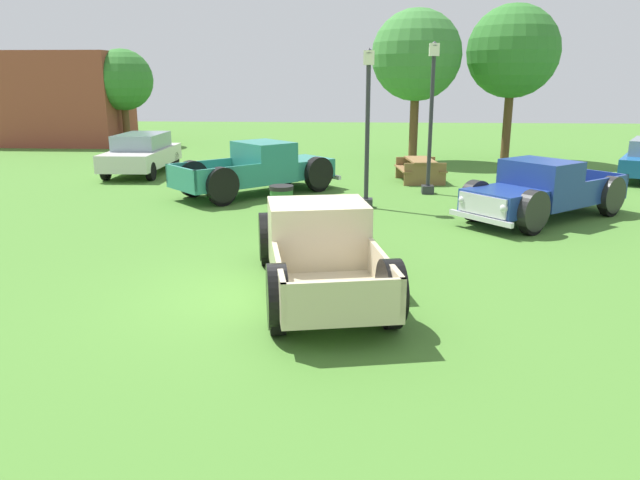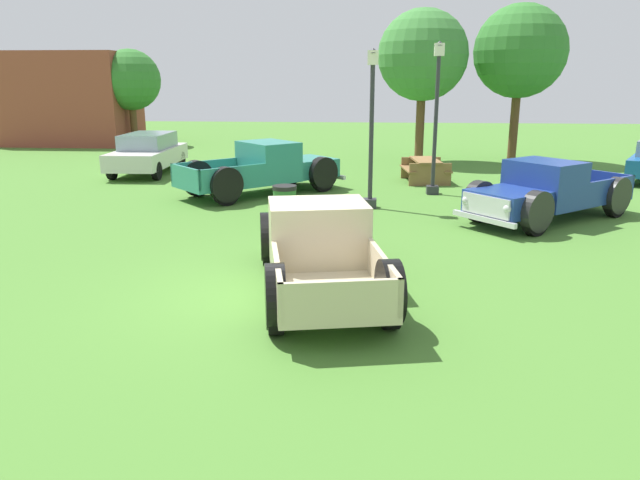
# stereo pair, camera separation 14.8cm
# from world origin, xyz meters

# --- Properties ---
(ground_plane) EXTENTS (80.00, 80.00, 0.00)m
(ground_plane) POSITION_xyz_m (0.00, 0.00, 0.00)
(ground_plane) COLOR #477A2D
(pickup_truck_foreground) EXTENTS (2.66, 5.06, 1.47)m
(pickup_truck_foreground) POSITION_xyz_m (0.69, 0.44, 0.70)
(pickup_truck_foreground) COLOR #C6B793
(pickup_truck_foreground) RESTS_ON ground_plane
(pickup_truck_behind_left) EXTENTS (4.90, 4.45, 1.51)m
(pickup_truck_behind_left) POSITION_xyz_m (5.83, 5.65, 0.72)
(pickup_truck_behind_left) COLOR navy
(pickup_truck_behind_left) RESTS_ON ground_plane
(pickup_truck_behind_right) EXTENTS (5.03, 4.86, 1.58)m
(pickup_truck_behind_right) POSITION_xyz_m (-1.48, 8.95, 0.76)
(pickup_truck_behind_right) COLOR #2D8475
(pickup_truck_behind_right) RESTS_ON ground_plane
(sedan_distant_a) EXTENTS (1.90, 4.45, 1.47)m
(sedan_distant_a) POSITION_xyz_m (-6.68, 12.52, 0.77)
(sedan_distant_a) COLOR silver
(sedan_distant_a) RESTS_ON ground_plane
(lamp_post_near) EXTENTS (0.36, 0.36, 4.51)m
(lamp_post_near) POSITION_xyz_m (3.53, 9.12, 2.36)
(lamp_post_near) COLOR #2D2D33
(lamp_post_near) RESTS_ON ground_plane
(lamp_post_far) EXTENTS (0.36, 0.36, 4.22)m
(lamp_post_far) POSITION_xyz_m (1.60, 6.92, 2.21)
(lamp_post_far) COLOR #2D2D33
(lamp_post_far) RESTS_ON ground_plane
(picnic_table) EXTENTS (1.67, 1.95, 0.78)m
(picnic_table) POSITION_xyz_m (3.50, 11.35, 0.49)
(picnic_table) COLOR olive
(picnic_table) RESTS_ON ground_plane
(trash_can) EXTENTS (0.59, 0.59, 0.95)m
(trash_can) POSITION_xyz_m (-0.48, 4.86, 0.48)
(trash_can) COLOR #2D6B2D
(trash_can) RESTS_ON ground_plane
(oak_tree_east) EXTENTS (3.79, 3.79, 6.42)m
(oak_tree_east) POSITION_xyz_m (7.68, 17.00, 4.51)
(oak_tree_east) COLOR brown
(oak_tree_east) RESTS_ON ground_plane
(oak_tree_west) EXTENTS (3.68, 3.68, 6.20)m
(oak_tree_west) POSITION_xyz_m (3.68, 16.37, 4.34)
(oak_tree_west) COLOR brown
(oak_tree_west) RESTS_ON ground_plane
(oak_tree_center) EXTENTS (3.10, 3.10, 4.93)m
(oak_tree_center) POSITION_xyz_m (-10.83, 21.83, 3.36)
(oak_tree_center) COLOR brown
(oak_tree_center) RESTS_ON ground_plane
(brick_pavilion) EXTENTS (7.23, 4.18, 4.79)m
(brick_pavilion) POSITION_xyz_m (-14.80, 22.39, 2.40)
(brick_pavilion) COLOR brown
(brick_pavilion) RESTS_ON ground_plane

